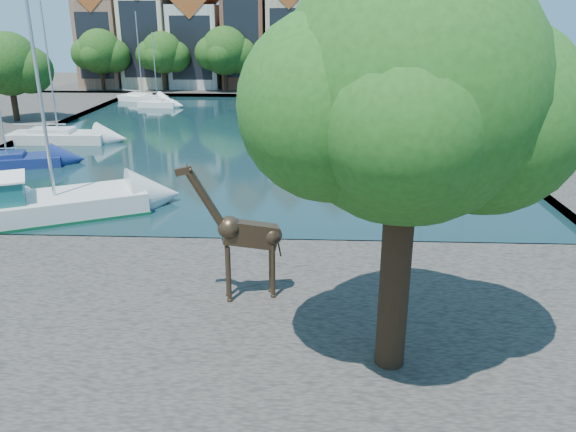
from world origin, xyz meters
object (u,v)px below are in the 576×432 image
object	(u,v)px
giraffe_statue	(243,234)
sailboat_right_a	(468,168)
plane_tree	(412,101)
motorsailer	(18,204)

from	to	relation	value
giraffe_statue	sailboat_right_a	xyz separation A→B (m)	(11.95, 17.47, -2.21)
plane_tree	sailboat_right_a	xyz separation A→B (m)	(7.38, 21.11, -7.08)
plane_tree	motorsailer	xyz separation A→B (m)	(-16.64, 11.83, -6.72)
plane_tree	giraffe_statue	size ratio (longest dim) A/B	2.26
giraffe_statue	sailboat_right_a	size ratio (longest dim) A/B	0.43
motorsailer	sailboat_right_a	distance (m)	25.76
plane_tree	motorsailer	distance (m)	21.49
plane_tree	motorsailer	world-z (taller)	motorsailer
giraffe_statue	sailboat_right_a	distance (m)	21.28
giraffe_statue	plane_tree	bearing A→B (deg)	-38.58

